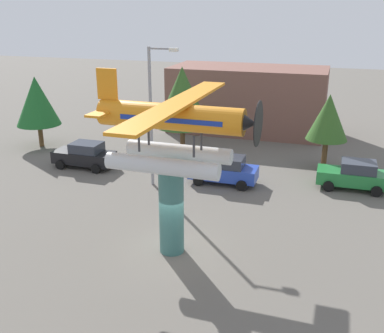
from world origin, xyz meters
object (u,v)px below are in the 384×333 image
Objects in this scene: floatplane_monument at (173,129)px; streetlight_primary at (154,108)px; car_near_black at (85,155)px; tree_east at (182,97)px; storefront_building at (248,99)px; tree_west at (37,101)px; tree_center_back at (328,118)px; car_far_green at (354,175)px; display_pedestal at (171,210)px; car_mid_blue at (224,170)px.

floatplane_monument is 8.31m from streetlight_primary.
car_near_black is 0.65× the size of tree_east.
tree_east is (-3.16, -8.52, 1.55)m from storefront_building.
floatplane_monument reaches higher than storefront_building.
tree_center_back is (21.52, 1.11, -0.01)m from tree_west.
car_far_green is (17.50, 1.43, 0.00)m from car_near_black.
car_near_black is 7.21m from streetlight_primary.
tree_east is (-0.32, 6.19, -0.48)m from streetlight_primary.
display_pedestal is 19.78m from tree_west.
display_pedestal is 0.96× the size of car_far_green.
display_pedestal is 22.03m from storefront_building.
floatplane_monument is 0.79× the size of storefront_building.
tree_center_back is at bearing 2.96° from tree_west.
car_near_black is at bearing 138.48° from floatplane_monument.
storefront_building is (-1.02, 22.00, -2.93)m from floatplane_monument.
car_far_green is at bearing -52.93° from storefront_building.
tree_east reaches higher than tree_west.
car_far_green is at bearing 52.41° from display_pedestal.
tree_center_back is (10.13, -0.11, -0.74)m from tree_east.
streetlight_primary is at bearing 14.50° from car_far_green.
streetlight_primary reaches higher than storefront_building.
tree_east reaches higher than car_mid_blue.
tree_west is at bearing -177.04° from tree_center_back.
tree_west is at bearing -29.88° from car_near_black.
floatplane_monument is at bearing -72.77° from tree_east.
car_mid_blue is at bearing 88.31° from display_pedestal.
car_mid_blue and car_far_green have the same top height.
tree_west is (-15.57, 12.26, -2.11)m from floatplane_monument.
floatplane_monument is 10.09m from car_mid_blue.
tree_west reaches higher than car_near_black.
tree_west is 0.84× the size of tree_east.
floatplane_monument is 2.48× the size of car_far_green.
car_mid_blue is 5.82m from streetlight_primary.
tree_east is at bearing 92.97° from streetlight_primary.
floatplane_monument is at bearing 52.88° from car_far_green.
floatplane_monument is 19.93m from tree_west.
tree_center_back is at bearing -58.75° from car_far_green.
tree_center_back is (6.08, 13.37, 1.57)m from display_pedestal.
car_mid_blue is 0.76× the size of tree_west.
floatplane_monument reaches higher than tree_west.
floatplane_monument is 2.48× the size of car_mid_blue.
car_mid_blue is at bearing -12.26° from tree_west.
display_pedestal is 8.92m from car_mid_blue.
streetlight_primary is at bearing 117.08° from display_pedestal.
tree_east is (-4.18, 13.49, -1.38)m from floatplane_monument.
streetlight_primary reaches higher than tree_west.
streetlight_primary reaches higher than car_near_black.
storefront_building is (-1.15, 13.15, 1.91)m from car_mid_blue.
tree_west is 1.07× the size of tree_center_back.
storefront_building is 2.40× the size of tree_west.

